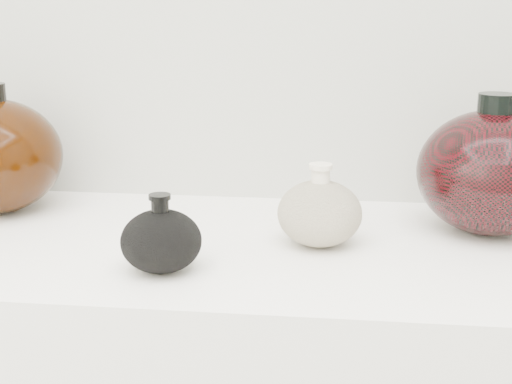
# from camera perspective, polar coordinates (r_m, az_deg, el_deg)

# --- Properties ---
(black_gourd_vase) EXTENTS (0.13, 0.13, 0.11)m
(black_gourd_vase) POSITION_cam_1_polar(r_m,az_deg,el_deg) (0.95, -7.59, -3.86)
(black_gourd_vase) COLOR black
(black_gourd_vase) RESTS_ON display_counter
(cream_gourd_vase) EXTENTS (0.15, 0.15, 0.12)m
(cream_gourd_vase) POSITION_cam_1_polar(r_m,az_deg,el_deg) (1.04, 5.11, -1.65)
(cream_gourd_vase) COLOR beige
(cream_gourd_vase) RESTS_ON display_counter
(right_round_pot) EXTENTS (0.25, 0.25, 0.22)m
(right_round_pot) POSITION_cam_1_polar(r_m,az_deg,el_deg) (1.14, 18.31, 1.54)
(right_round_pot) COLOR black
(right_round_pot) RESTS_ON display_counter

